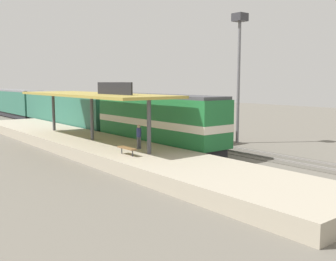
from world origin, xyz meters
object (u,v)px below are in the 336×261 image
(freight_car, at_px, (167,119))
(person_waiting, at_px, (139,135))
(passenger_carriage_front, at_px, (67,110))
(light_mast, at_px, (239,51))
(passenger_carriage_rear, at_px, (13,103))
(platform_bench, at_px, (127,148))
(locomotive, at_px, (157,121))

(freight_car, height_order, person_waiting, freight_car)
(passenger_carriage_front, relative_size, person_waiting, 11.70)
(passenger_carriage_front, height_order, person_waiting, passenger_carriage_front)
(passenger_carriage_front, height_order, light_mast, light_mast)
(person_waiting, bearing_deg, passenger_carriage_rear, 84.54)
(platform_bench, distance_m, passenger_carriage_rear, 43.96)
(freight_car, relative_size, light_mast, 1.03)
(passenger_carriage_front, xyz_separation_m, freight_car, (4.60, -13.47, -0.34))
(locomotive, xyz_separation_m, person_waiting, (-4.01, -3.19, -0.56))
(light_mast, bearing_deg, freight_car, 116.28)
(person_waiting, bearing_deg, light_mast, 5.97)
(platform_bench, xyz_separation_m, freight_car, (10.60, 9.27, 0.63))
(freight_car, bearing_deg, locomotive, -135.45)
(passenger_carriage_rear, bearing_deg, locomotive, -90.00)
(locomotive, bearing_deg, light_mast, -14.06)
(passenger_carriage_front, bearing_deg, platform_bench, -104.78)
(locomotive, distance_m, passenger_carriage_rear, 38.80)
(freight_car, xyz_separation_m, light_mast, (3.20, -6.48, 6.43))
(freight_car, height_order, light_mast, light_mast)
(passenger_carriage_rear, relative_size, person_waiting, 11.70)
(passenger_carriage_rear, xyz_separation_m, person_waiting, (-4.01, -41.99, -0.46))
(platform_bench, distance_m, person_waiting, 2.57)
(person_waiting, bearing_deg, passenger_carriage_front, 79.28)
(locomotive, xyz_separation_m, passenger_carriage_rear, (0.00, 38.80, -0.10))
(passenger_carriage_front, bearing_deg, person_waiting, -100.72)
(platform_bench, xyz_separation_m, person_waiting, (1.99, 1.55, 0.51))
(platform_bench, distance_m, freight_car, 14.10)
(passenger_carriage_rear, bearing_deg, platform_bench, -97.85)
(passenger_carriage_rear, distance_m, light_mast, 41.94)
(locomotive, xyz_separation_m, light_mast, (7.80, -1.95, 5.99))
(locomotive, relative_size, freight_car, 1.20)
(locomotive, relative_size, light_mast, 1.23)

